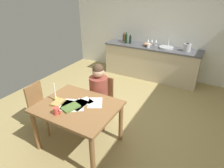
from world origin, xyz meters
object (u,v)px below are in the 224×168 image
at_px(sink_unit, 166,47).
at_px(bottle_wine_red, 130,40).
at_px(dining_table, 78,112).
at_px(candlestick, 55,96).
at_px(person_seated, 97,93).
at_px(wine_glass_near_sink, 156,41).
at_px(mixing_bowl, 147,44).
at_px(teacup_on_counter, 148,46).
at_px(chair_side_empty, 41,105).
at_px(coffee_mug, 57,111).
at_px(wine_glass_back_left, 148,40).
at_px(book_magazine, 71,107).
at_px(bottle_vinegar, 126,38).
at_px(wine_glass_by_kettle, 152,41).
at_px(chair_at_table, 101,98).
at_px(bottle_oil, 124,38).
at_px(stovetop_kettle, 187,47).
at_px(book_cookery, 58,102).

distance_m(sink_unit, bottle_wine_red, 1.02).
xyz_separation_m(sink_unit, bottle_wine_red, (-1.01, -0.02, 0.08)).
height_order(dining_table, candlestick, candlestick).
distance_m(person_seated, wine_glass_near_sink, 2.69).
xyz_separation_m(mixing_bowl, teacup_on_counter, (0.08, -0.12, 0.00)).
bearing_deg(mixing_bowl, chair_side_empty, -105.37).
xyz_separation_m(coffee_mug, wine_glass_back_left, (0.05, 3.53, 0.20)).
relative_size(chair_side_empty, wine_glass_near_sink, 5.56).
distance_m(chair_side_empty, book_magazine, 0.87).
relative_size(wine_glass_back_left, teacup_on_counter, 1.32).
xyz_separation_m(chair_side_empty, bottle_vinegar, (0.20, 3.02, 0.55)).
distance_m(candlestick, wine_glass_by_kettle, 3.30).
bearing_deg(coffee_mug, dining_table, 69.05).
bearing_deg(book_magazine, chair_at_table, 105.37).
xyz_separation_m(book_magazine, bottle_vinegar, (-0.61, 3.15, 0.26)).
distance_m(person_seated, chair_side_empty, 1.00).
height_order(chair_at_table, wine_glass_near_sink, wine_glass_near_sink).
height_order(person_seated, wine_glass_near_sink, person_seated).
height_order(chair_side_empty, mixing_bowl, mixing_bowl).
height_order(bottle_oil, wine_glass_back_left, bottle_oil).
xyz_separation_m(chair_at_table, person_seated, (0.01, -0.15, 0.18)).
distance_m(mixing_bowl, wine_glass_by_kettle, 0.20).
height_order(dining_table, wine_glass_back_left, wine_glass_back_left).
height_order(chair_at_table, wine_glass_by_kettle, wine_glass_by_kettle).
bearing_deg(stovetop_kettle, wine_glass_by_kettle, 171.05).
xyz_separation_m(wine_glass_near_sink, wine_glass_by_kettle, (-0.12, 0.00, 0.00)).
bearing_deg(chair_side_empty, dining_table, -2.00).
bearing_deg(coffee_mug, sink_unit, 79.87).
xyz_separation_m(candlestick, bottle_oil, (-0.40, 3.22, 0.17)).
xyz_separation_m(coffee_mug, wine_glass_by_kettle, (0.16, 3.53, 0.20)).
xyz_separation_m(dining_table, chair_side_empty, (-0.85, 0.03, -0.17)).
bearing_deg(bottle_oil, coffee_mug, -79.23).
relative_size(coffee_mug, bottle_wine_red, 0.50).
xyz_separation_m(bottle_vinegar, wine_glass_near_sink, (0.81, 0.18, -0.02)).
xyz_separation_m(dining_table, coffee_mug, (-0.12, -0.30, 0.16)).
bearing_deg(wine_glass_by_kettle, book_magazine, -91.44).
bearing_deg(bottle_oil, dining_table, -76.23).
bearing_deg(chair_at_table, wine_glass_by_kettle, 88.35).
xyz_separation_m(sink_unit, teacup_on_counter, (-0.43, -0.15, 0.03)).
xyz_separation_m(candlestick, wine_glass_near_sink, (0.54, 3.27, 0.17)).
distance_m(chair_at_table, candlestick, 0.90).
bearing_deg(sink_unit, chair_side_empty, -113.64).
bearing_deg(coffee_mug, bottle_oil, 100.77).
height_order(chair_at_table, chair_side_empty, chair_at_table).
relative_size(book_cookery, bottle_wine_red, 0.86).
relative_size(stovetop_kettle, wine_glass_by_kettle, 1.43).
distance_m(wine_glass_by_kettle, wine_glass_back_left, 0.11).
height_order(book_cookery, mixing_bowl, mixing_bowl).
distance_m(bottle_oil, wine_glass_near_sink, 0.94).
bearing_deg(wine_glass_back_left, candlestick, -95.55).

